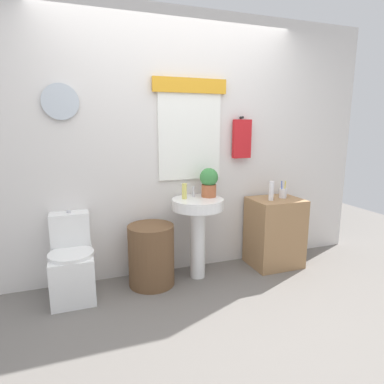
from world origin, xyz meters
TOP-DOWN VIEW (x-y plane):
  - ground_plane at (0.00, 0.00)m, footprint 8.00×8.00m
  - back_wall at (0.00, 1.15)m, footprint 4.40×0.18m
  - toilet at (-1.02, 0.88)m, footprint 0.38×0.51m
  - laundry_hamper at (-0.31, 0.85)m, footprint 0.44×0.44m
  - pedestal_sink at (0.16, 0.85)m, footprint 0.50×0.50m
  - faucet at (0.16, 0.97)m, footprint 0.03×0.03m
  - wooden_cabinet at (1.05, 0.85)m, footprint 0.53×0.44m
  - soap_bottle at (0.04, 0.90)m, footprint 0.05×0.05m
  - potted_plant at (0.30, 0.91)m, footprint 0.18×0.18m
  - lotion_bottle at (0.96, 0.81)m, footprint 0.05×0.05m
  - toothbrush_cup at (1.14, 0.87)m, footprint 0.08×0.08m

SIDE VIEW (x-z plane):
  - ground_plane at x=0.00m, z-range 0.00..0.00m
  - toilet at x=-1.02m, z-range -0.09..0.66m
  - laundry_hamper at x=-0.31m, z-range 0.00..0.59m
  - wooden_cabinet at x=1.05m, z-range 0.00..0.74m
  - pedestal_sink at x=0.16m, z-range 0.20..1.01m
  - toothbrush_cup at x=1.14m, z-range 0.70..0.89m
  - lotion_bottle at x=0.96m, z-range 0.74..0.94m
  - faucet at x=0.16m, z-range 0.81..0.91m
  - soap_bottle at x=0.04m, z-range 0.81..0.96m
  - potted_plant at x=0.30m, z-range 0.82..1.11m
  - back_wall at x=0.00m, z-range 0.00..2.60m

